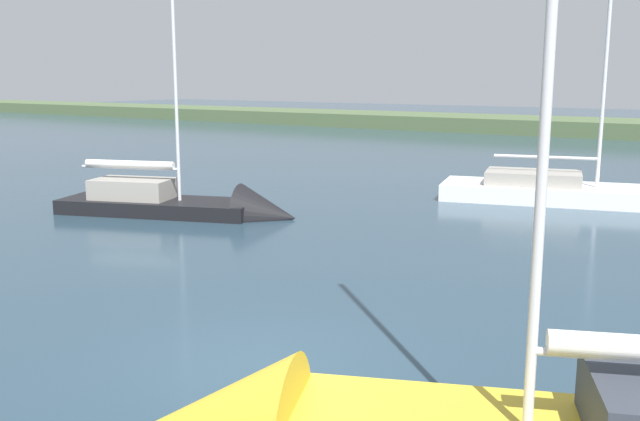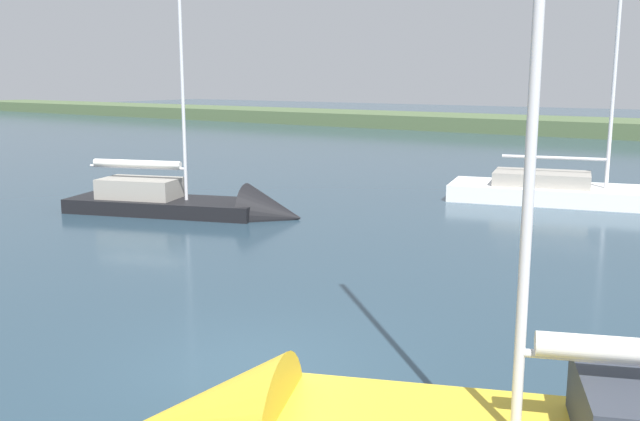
% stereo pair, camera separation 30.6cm
% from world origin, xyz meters
% --- Properties ---
extents(ground_plane, '(200.00, 200.00, 0.00)m').
position_xyz_m(ground_plane, '(0.00, 0.00, 0.00)').
color(ground_plane, '#263D4C').
extents(sailboat_far_right, '(8.24, 4.69, 9.30)m').
position_xyz_m(sailboat_far_right, '(9.51, -8.57, 0.18)').
color(sailboat_far_right, black).
rests_on(sailboat_far_right, ground_plane).
extents(sailboat_near_dock, '(10.60, 5.23, 12.67)m').
position_xyz_m(sailboat_near_dock, '(-1.64, -18.27, 0.19)').
color(sailboat_near_dock, white).
rests_on(sailboat_near_dock, ground_plane).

